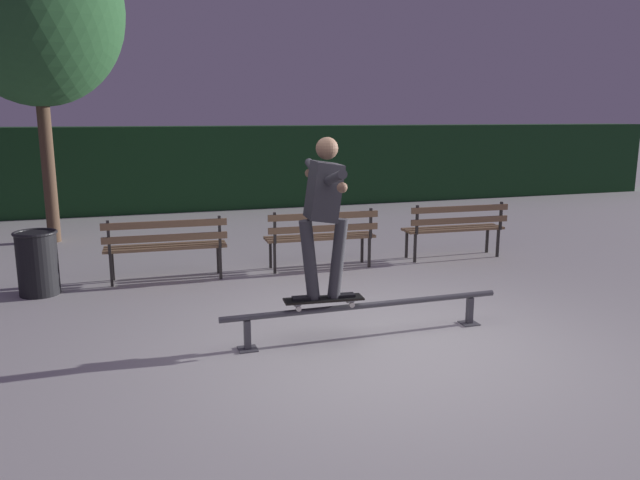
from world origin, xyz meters
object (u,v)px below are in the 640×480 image
object	(u,v)px
tree_far_left	(34,9)
trash_can	(38,262)
skateboard	(324,300)
park_bench_right_center	(456,225)
grind_rail	(365,310)
park_bench_leftmost	(166,242)
skateboarder	(324,205)
park_bench_left_center	(322,233)

from	to	relation	value
tree_far_left	trash_can	world-z (taller)	tree_far_left
skateboard	park_bench_right_center	xyz separation A→B (m)	(3.04, 2.74, 0.11)
skateboard	park_bench_right_center	bearing A→B (deg)	42.03
grind_rail	skateboard	world-z (taller)	skateboard
park_bench_leftmost	tree_far_left	world-z (taller)	tree_far_left
park_bench_right_center	trash_can	world-z (taller)	park_bench_right_center
grind_rail	skateboarder	bearing A→B (deg)	-179.97
park_bench_left_center	tree_far_left	bearing A→B (deg)	139.60
park_bench_right_center	tree_far_left	size ratio (longest dim) A/B	0.29
skateboard	trash_can	distance (m)	3.87
skateboarder	park_bench_left_center	bearing A→B (deg)	72.52
skateboarder	tree_far_left	size ratio (longest dim) A/B	0.28
park_bench_leftmost	park_bench_right_center	size ratio (longest dim) A/B	1.00
park_bench_leftmost	grind_rail	bearing A→B (deg)	-57.48
skateboard	skateboarder	world-z (taller)	skateboarder
park_bench_leftmost	park_bench_left_center	distance (m)	2.18
grind_rail	skateboarder	distance (m)	1.17
grind_rail	trash_can	bearing A→B (deg)	141.75
skateboarder	park_bench_right_center	xyz separation A→B (m)	(3.04, 2.74, -0.82)
park_bench_leftmost	park_bench_right_center	world-z (taller)	same
skateboarder	trash_can	bearing A→B (deg)	137.75
park_bench_leftmost	skateboarder	bearing A→B (deg)	-64.43
park_bench_left_center	tree_far_left	size ratio (longest dim) A/B	0.29
skateboard	park_bench_right_center	world-z (taller)	park_bench_right_center
skateboard	tree_far_left	world-z (taller)	tree_far_left
skateboarder	park_bench_right_center	distance (m)	4.18
tree_far_left	trash_can	distance (m)	4.90
grind_rail	tree_far_left	world-z (taller)	tree_far_left
grind_rail	skateboard	distance (m)	0.46
tree_far_left	grind_rail	bearing A→B (deg)	-60.25
park_bench_leftmost	trash_can	xyz separation A→B (m)	(-1.56, -0.14, -0.12)
skateboard	trash_can	world-z (taller)	trash_can
skateboarder	tree_far_left	bearing A→B (deg)	116.54
park_bench_left_center	skateboarder	bearing A→B (deg)	-107.48
park_bench_right_center	trash_can	size ratio (longest dim) A/B	2.02
trash_can	tree_far_left	bearing A→B (deg)	92.53
park_bench_left_center	skateboard	bearing A→B (deg)	-107.54
park_bench_leftmost	park_bench_right_center	xyz separation A→B (m)	(4.35, 0.00, 0.00)
park_bench_leftmost	tree_far_left	size ratio (longest dim) A/B	0.29
skateboard	skateboarder	bearing A→B (deg)	-4.73
park_bench_left_center	tree_far_left	distance (m)	6.11
park_bench_leftmost	park_bench_left_center	bearing A→B (deg)	0.00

